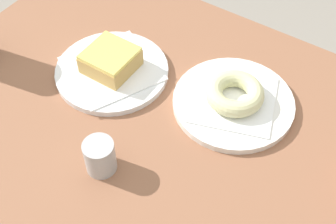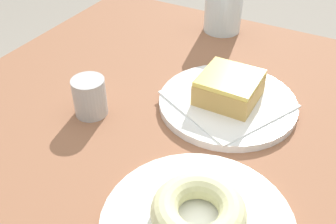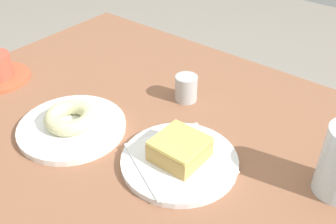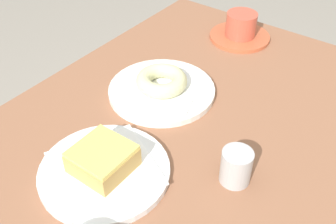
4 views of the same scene
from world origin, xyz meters
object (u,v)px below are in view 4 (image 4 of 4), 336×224
donut_sugar_ring (162,81)px  sugar_jar (236,167)px  donut_glazed_square (103,159)px  coffee_cup (241,29)px  plate_sugar_ring (162,91)px  plate_glazed_square (105,171)px

donut_sugar_ring → sugar_jar: sugar_jar is taller
donut_sugar_ring → sugar_jar: bearing=-116.1°
donut_glazed_square → coffee_cup: size_ratio=0.59×
plate_sugar_ring → coffee_cup: 0.31m
coffee_cup → plate_sugar_ring: bearing=176.3°
donut_glazed_square → plate_sugar_ring: donut_glazed_square is taller
coffee_cup → sugar_jar: 0.48m
plate_sugar_ring → coffee_cup: (0.31, -0.02, 0.02)m
plate_glazed_square → donut_glazed_square: 0.03m
donut_glazed_square → plate_sugar_ring: bearing=14.0°
donut_sugar_ring → coffee_cup: size_ratio=0.70×
coffee_cup → sugar_jar: (-0.43, -0.22, 0.00)m
donut_glazed_square → plate_glazed_square: bearing=0.0°
plate_sugar_ring → plate_glazed_square: bearing=-166.0°
sugar_jar → plate_sugar_ring: bearing=63.9°
coffee_cup → sugar_jar: size_ratio=2.48×
plate_sugar_ring → donut_sugar_ring: bearing=0.0°
coffee_cup → donut_sugar_ring: bearing=176.3°
sugar_jar → donut_sugar_ring: bearing=63.9°
donut_sugar_ring → plate_sugar_ring: bearing=0.0°
plate_glazed_square → sugar_jar: bearing=-56.6°
donut_sugar_ring → plate_glazed_square: bearing=-166.0°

